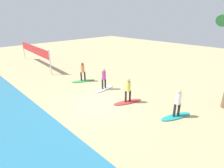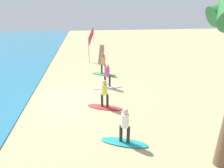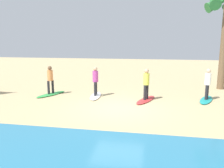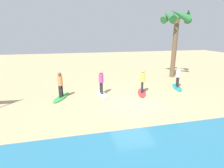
# 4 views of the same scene
# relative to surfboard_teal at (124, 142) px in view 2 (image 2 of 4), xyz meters

# --- Properties ---
(ground_plane) EXTENTS (60.00, 60.00, 0.00)m
(ground_plane) POSITION_rel_surfboard_teal_xyz_m (4.47, 2.24, -0.04)
(ground_plane) COLOR tan
(surfboard_teal) EXTENTS (1.25, 2.16, 0.09)m
(surfboard_teal) POSITION_rel_surfboard_teal_xyz_m (0.00, 0.00, 0.00)
(surfboard_teal) COLOR teal
(surfboard_teal) RESTS_ON ground
(surfer_teal) EXTENTS (0.32, 0.44, 1.64)m
(surfer_teal) POSITION_rel_surfboard_teal_xyz_m (0.00, 0.00, 0.99)
(surfer_teal) COLOR #232328
(surfer_teal) RESTS_ON surfboard_teal
(surfboard_red) EXTENTS (1.26, 2.16, 0.09)m
(surfboard_red) POSITION_rel_surfboard_teal_xyz_m (3.21, 0.61, 0.00)
(surfboard_red) COLOR red
(surfboard_red) RESTS_ON ground
(surfer_red) EXTENTS (0.32, 0.44, 1.64)m
(surfer_red) POSITION_rel_surfboard_teal_xyz_m (3.21, 0.61, 0.99)
(surfer_red) COLOR #232328
(surfer_red) RESTS_ON surfboard_red
(surfboard_white) EXTENTS (0.75, 2.14, 0.09)m
(surfboard_white) POSITION_rel_surfboard_teal_xyz_m (6.10, 0.20, 0.00)
(surfboard_white) COLOR white
(surfboard_white) RESTS_ON ground
(surfer_white) EXTENTS (0.32, 0.46, 1.64)m
(surfer_white) POSITION_rel_surfboard_teal_xyz_m (6.10, 0.20, 0.99)
(surfer_white) COLOR #232328
(surfer_white) RESTS_ON surfboard_white
(surfboard_green) EXTENTS (1.34, 2.15, 0.09)m
(surfboard_green) POSITION_rel_surfboard_teal_xyz_m (8.82, 0.28, 0.00)
(surfboard_green) COLOR green
(surfboard_green) RESTS_ON ground
(surfer_green) EXTENTS (0.32, 0.43, 1.64)m
(surfer_green) POSITION_rel_surfboard_teal_xyz_m (8.82, 0.28, 0.99)
(surfer_green) COLOR #232328
(surfer_green) RESTS_ON surfboard_green
(volleyball_net) EXTENTS (9.07, 0.79, 2.50)m
(volleyball_net) POSITION_rel_surfboard_teal_xyz_m (17.02, 1.10, 1.74)
(volleyball_net) COLOR silver
(volleyball_net) RESTS_ON ground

